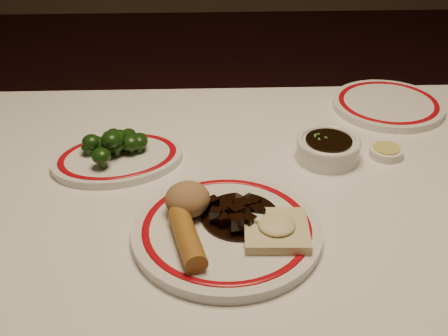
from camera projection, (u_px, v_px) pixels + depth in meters
dining_table at (263, 238)px, 1.02m from camera, size 1.20×0.90×0.75m
main_plate at (227, 231)px, 0.87m from camera, size 0.37×0.37×0.02m
rice_mound at (188, 199)px, 0.89m from camera, size 0.07×0.07×0.05m
spring_roll at (187, 238)px, 0.82m from camera, size 0.06×0.13×0.03m
fried_wonton at (276, 229)px, 0.85m from camera, size 0.10×0.10×0.03m
stirfry_heap at (240, 213)px, 0.88m from camera, size 0.13×0.13×0.03m
broccoli_plate at (118, 158)px, 1.06m from camera, size 0.29×0.26×0.02m
broccoli_pile at (116, 142)px, 1.05m from camera, size 0.12×0.12×0.05m
soy_bowl at (328, 149)px, 1.06m from camera, size 0.12×0.12×0.04m
sweet_sour_dish at (312, 153)px, 1.08m from camera, size 0.06×0.06×0.02m
mustard_dish at (386, 152)px, 1.08m from camera, size 0.06×0.06×0.02m
far_plate at (388, 104)px, 1.25m from camera, size 0.30×0.30×0.02m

